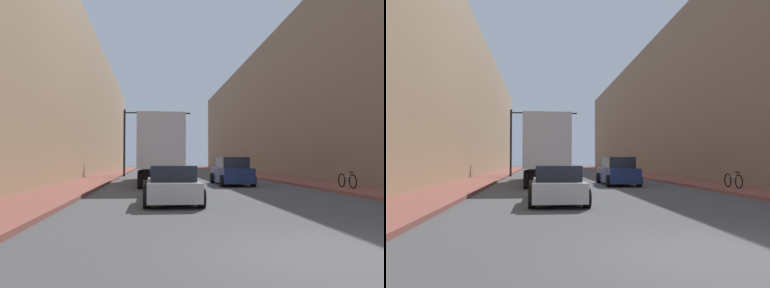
{
  "view_description": "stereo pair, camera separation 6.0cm",
  "coord_description": "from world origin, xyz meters",
  "views": [
    {
      "loc": [
        -2.94,
        -5.85,
        1.57
      ],
      "look_at": [
        -0.74,
        14.74,
        2.46
      ],
      "focal_mm": 35.0,
      "sensor_mm": 36.0,
      "label": 1
    },
    {
      "loc": [
        -2.88,
        -5.85,
        1.57
      ],
      "look_at": [
        -0.74,
        14.74,
        2.46
      ],
      "focal_mm": 35.0,
      "sensor_mm": 36.0,
      "label": 2
    }
  ],
  "objects": [
    {
      "name": "ground_plane",
      "position": [
        0.0,
        0.0,
        0.0
      ],
      "size": [
        200.0,
        200.0,
        0.0
      ],
      "primitive_type": "plane",
      "color": "#4C4C4F"
    },
    {
      "name": "sedan_car",
      "position": [
        -2.21,
        8.1,
        0.66
      ],
      "size": [
        2.04,
        4.66,
        1.38
      ],
      "color": "#B7B7BC",
      "rests_on": "ground"
    },
    {
      "name": "building_right",
      "position": [
        11.49,
        30.0,
        6.91
      ],
      "size": [
        6.0,
        80.0,
        13.82
      ],
      "color": "#846B56",
      "rests_on": "ground"
    },
    {
      "name": "building_left",
      "position": [
        -11.49,
        30.0,
        6.96
      ],
      "size": [
        6.0,
        80.0,
        13.91
      ],
      "color": "tan",
      "rests_on": "ground"
    },
    {
      "name": "sidewalk_left",
      "position": [
        -7.14,
        30.0,
        0.07
      ],
      "size": [
        2.7,
        80.0,
        0.15
      ],
      "color": "brown",
      "rests_on": "ground"
    },
    {
      "name": "parked_bicycle",
      "position": [
        7.01,
        12.41,
        0.53
      ],
      "size": [
        0.44,
        1.82,
        0.86
      ],
      "color": "black",
      "rests_on": "sidewalk_right"
    },
    {
      "name": "sidewalk_right",
      "position": [
        7.14,
        30.0,
        0.07
      ],
      "size": [
        2.7,
        80.0,
        0.15
      ],
      "color": "brown",
      "rests_on": "ground"
    },
    {
      "name": "traffic_signal_gantry",
      "position": [
        -4.1,
        30.96,
        4.5
      ],
      "size": [
        6.57,
        0.35,
        6.5
      ],
      "color": "black",
      "rests_on": "ground"
    },
    {
      "name": "semi_truck",
      "position": [
        -2.46,
        20.03,
        2.32
      ],
      "size": [
        2.57,
        12.92,
        4.13
      ],
      "color": "silver",
      "rests_on": "ground"
    },
    {
      "name": "suv_car",
      "position": [
        2.07,
        17.53,
        0.82
      ],
      "size": [
        2.08,
        4.97,
        1.75
      ],
      "color": "navy",
      "rests_on": "ground"
    }
  ]
}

